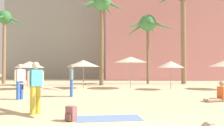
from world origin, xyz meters
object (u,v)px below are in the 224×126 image
at_px(palm_tree_left, 102,8).
at_px(person_near_right, 20,80).
at_px(cafe_umbrella_0, 131,60).
at_px(palm_tree_center, 183,0).
at_px(beach_towel, 109,118).
at_px(backpack, 71,114).
at_px(person_mid_center, 72,79).
at_px(cafe_umbrella_4, 84,63).
at_px(person_mid_left, 37,86).
at_px(palm_tree_right, 148,26).
at_px(cafe_umbrella_3, 30,65).
at_px(person_far_left, 219,95).
at_px(palm_tree_far_left, 5,24).
at_px(cafe_umbrella_2, 171,64).

xyz_separation_m(palm_tree_left, person_near_right, (-3.20, -9.93, -6.33)).
distance_m(cafe_umbrella_0, person_near_right, 8.95).
height_order(palm_tree_center, beach_towel, palm_tree_center).
xyz_separation_m(backpack, person_mid_center, (-1.27, 5.71, 0.77)).
xyz_separation_m(cafe_umbrella_0, person_near_right, (-5.80, -6.69, -1.29)).
distance_m(cafe_umbrella_4, person_mid_left, 10.03).
distance_m(cafe_umbrella_4, person_near_right, 6.96).
height_order(palm_tree_right, person_mid_center, palm_tree_right).
distance_m(palm_tree_left, cafe_umbrella_0, 6.53).
bearing_deg(cafe_umbrella_3, palm_tree_center, 25.93).
height_order(palm_tree_left, person_far_left, palm_tree_left).
distance_m(cafe_umbrella_3, person_mid_left, 9.97).
relative_size(palm_tree_right, person_near_right, 4.03).
height_order(cafe_umbrella_4, person_mid_center, cafe_umbrella_4).
bearing_deg(palm_tree_far_left, cafe_umbrella_0, -20.42).
bearing_deg(palm_tree_right, beach_towel, -101.01).
relative_size(beach_towel, person_near_right, 1.11).
relative_size(palm_tree_far_left, cafe_umbrella_4, 2.92).
bearing_deg(palm_tree_center, person_mid_center, -130.06).
height_order(backpack, person_far_left, person_far_left).
relative_size(palm_tree_right, person_mid_center, 4.01).
distance_m(palm_tree_left, backpack, 16.05).
bearing_deg(person_far_left, backpack, 15.59).
distance_m(cafe_umbrella_4, person_far_left, 10.33).
bearing_deg(person_mid_center, person_far_left, 154.19).
bearing_deg(palm_tree_center, cafe_umbrella_4, -149.34).
xyz_separation_m(cafe_umbrella_0, person_mid_left, (-3.62, -10.10, -1.33)).
xyz_separation_m(backpack, person_near_right, (-3.59, 4.45, 0.77)).
height_order(cafe_umbrella_2, beach_towel, cafe_umbrella_2).
distance_m(palm_tree_center, cafe_umbrella_0, 10.13).
bearing_deg(person_near_right, person_mid_center, -118.12).
relative_size(backpack, person_far_left, 0.39).
distance_m(cafe_umbrella_0, cafe_umbrella_4, 3.75).
distance_m(beach_towel, person_near_right, 6.28).
xyz_separation_m(palm_tree_right, person_near_right, (-7.76, -11.83, -4.99)).
bearing_deg(palm_tree_right, cafe_umbrella_2, -80.86).
xyz_separation_m(palm_tree_left, cafe_umbrella_2, (5.54, -4.14, -5.44)).
bearing_deg(cafe_umbrella_2, person_mid_left, -125.50).
distance_m(palm_tree_right, person_mid_center, 12.90).
height_order(palm_tree_center, person_mid_left, palm_tree_center).
relative_size(palm_tree_far_left, cafe_umbrella_0, 2.91).
relative_size(person_near_right, person_mid_center, 0.99).
distance_m(backpack, person_mid_left, 1.90).
bearing_deg(palm_tree_left, cafe_umbrella_2, -36.82).
bearing_deg(person_near_right, beach_towel, 172.11).
bearing_deg(person_far_left, cafe_umbrella_2, -101.16).
height_order(cafe_umbrella_2, cafe_umbrella_3, cafe_umbrella_2).
height_order(palm_tree_center, person_mid_center, palm_tree_center).
height_order(cafe_umbrella_3, cafe_umbrella_4, cafe_umbrella_4).
bearing_deg(palm_tree_right, person_far_left, -81.55).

